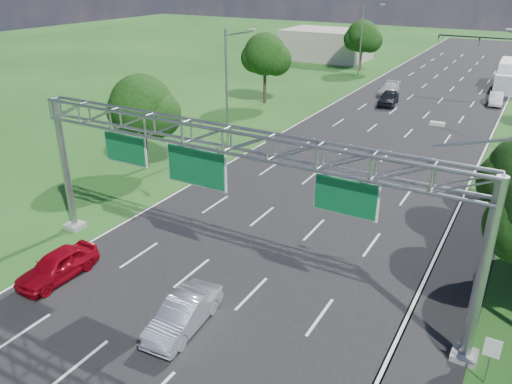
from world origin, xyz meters
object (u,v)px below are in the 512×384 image
Objects in this scene: regulatory_sign at (491,352)px; sign_gantry at (229,152)px; silver_sedan at (183,314)px; red_coupe at (57,265)px; traffic_signal at (508,51)px; box_truck at (509,76)px.

sign_gantry is at bearing 175.17° from regulatory_sign.
red_coupe is at bearing 175.73° from silver_sedan.
sign_gantry is 10.76m from red_coupe.
traffic_signal is (-4.92, 54.02, 3.66)m from regulatory_sign.
traffic_signal is 2.78× the size of red_coupe.
box_truck reaches higher than regulatory_sign.
sign_gantry is 56.48m from box_truck.
silver_sedan is at bearing 1.05° from red_coupe.
sign_gantry is 5.36× the size of red_coupe.
regulatory_sign is 0.22× the size of box_truck.
sign_gantry reaches higher than red_coupe.
traffic_signal is 4.44m from box_truck.
regulatory_sign reaches higher than red_coupe.
box_truck reaches higher than red_coupe.
silver_sedan is (-7.01, -57.13, -4.43)m from traffic_signal.
traffic_signal reaches higher than box_truck.
silver_sedan is at bearing -88.08° from sign_gantry.
sign_gantry is 53.51m from traffic_signal.
red_coupe is 61.88m from box_truck.
box_truck is at bearing 82.16° from sign_gantry.
traffic_signal reaches higher than red_coupe.
traffic_signal is 2.73× the size of silver_sedan.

